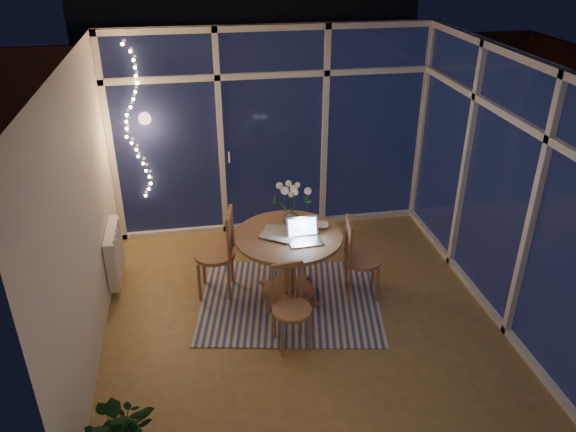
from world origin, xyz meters
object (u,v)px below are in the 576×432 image
object	(u,v)px
chair_front	(292,308)
flower_vase	(291,217)
chair_right	(363,258)
laptop	(305,231)
dining_table	(288,266)
chair_left	(214,252)

from	to	relation	value
chair_front	flower_vase	world-z (taller)	flower_vase
chair_front	chair_right	bearing A→B (deg)	30.15
laptop	flower_vase	world-z (taller)	laptop
chair_right	flower_vase	world-z (taller)	flower_vase
dining_table	chair_right	world-z (taller)	chair_right
chair_front	laptop	size ratio (longest dim) A/B	2.58
chair_left	flower_vase	world-z (taller)	chair_left
chair_left	laptop	size ratio (longest dim) A/B	3.05
dining_table	flower_vase	xyz separation A→B (m)	(0.06, 0.19, 0.49)
chair_right	laptop	xyz separation A→B (m)	(-0.64, -0.07, 0.42)
laptop	chair_left	bearing A→B (deg)	153.49
chair_left	chair_front	size ratio (longest dim) A/B	1.18
dining_table	chair_front	world-z (taller)	chair_front
chair_right	laptop	bearing A→B (deg)	104.65
chair_right	flower_vase	distance (m)	0.88
chair_left	chair_right	distance (m)	1.58
dining_table	flower_vase	distance (m)	0.53
chair_left	chair_front	bearing A→B (deg)	43.92
chair_left	chair_front	distance (m)	1.20
chair_left	chair_right	size ratio (longest dim) A/B	1.09
chair_front	flower_vase	size ratio (longest dim) A/B	4.04
flower_vase	chair_right	bearing A→B (deg)	-22.30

